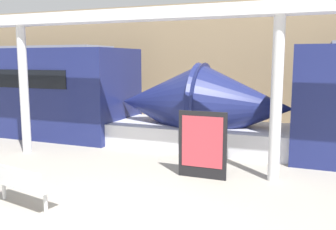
{
  "coord_description": "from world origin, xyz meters",
  "views": [
    {
      "loc": [
        3.29,
        -4.74,
        2.73
      ],
      "look_at": [
        -0.03,
        3.55,
        1.4
      ],
      "focal_mm": 40.0,
      "sensor_mm": 36.0,
      "label": 1
    }
  ],
  "objects_px": {
    "bench_near": "(19,182)",
    "support_column_near": "(276,100)",
    "poster_board": "(202,145)",
    "support_column_far": "(24,90)"
  },
  "relations": [
    {
      "from": "bench_near",
      "to": "support_column_near",
      "type": "height_order",
      "value": "support_column_near"
    },
    {
      "from": "poster_board",
      "to": "support_column_far",
      "type": "height_order",
      "value": "support_column_far"
    },
    {
      "from": "bench_near",
      "to": "support_column_near",
      "type": "distance_m",
      "value": 5.55
    },
    {
      "from": "poster_board",
      "to": "support_column_far",
      "type": "relative_size",
      "value": 0.43
    },
    {
      "from": "support_column_near",
      "to": "support_column_far",
      "type": "height_order",
      "value": "same"
    },
    {
      "from": "bench_near",
      "to": "poster_board",
      "type": "distance_m",
      "value": 3.96
    },
    {
      "from": "poster_board",
      "to": "support_column_far",
      "type": "xyz_separation_m",
      "value": [
        -5.53,
        0.43,
        1.05
      ]
    },
    {
      "from": "support_column_far",
      "to": "support_column_near",
      "type": "bearing_deg",
      "value": 0.0
    },
    {
      "from": "bench_near",
      "to": "poster_board",
      "type": "height_order",
      "value": "poster_board"
    },
    {
      "from": "bench_near",
      "to": "poster_board",
      "type": "xyz_separation_m",
      "value": [
        2.64,
        2.94,
        0.3
      ]
    }
  ]
}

